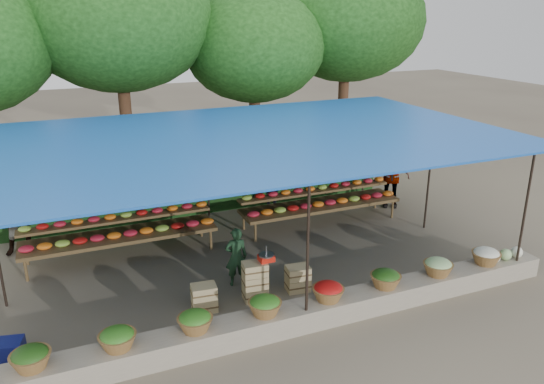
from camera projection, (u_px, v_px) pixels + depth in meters
name	position (u px, v px, depth m)	size (l,w,h in m)	color
ground	(247.00, 261.00, 11.68)	(60.00, 60.00, 0.00)	brown
stone_curb	(302.00, 316.00, 9.23)	(10.60, 0.55, 0.40)	gray
stall_canopy	(244.00, 142.00, 10.86)	(10.80, 6.60, 2.82)	black
produce_baskets	(297.00, 299.00, 9.07)	(8.98, 0.58, 0.34)	brown
netting_backdrop	(205.00, 169.00, 14.01)	(10.60, 0.06, 2.50)	#1D4317
tree_row	(188.00, 29.00, 15.63)	(16.51, 5.50, 7.12)	#3D2716
fruit_table_left	(120.00, 231.00, 11.74)	(4.21, 0.95, 0.93)	#4C3A1E
fruit_table_right	(320.00, 201.00, 13.59)	(4.21, 0.95, 0.93)	#4C3A1E
crate_counter	(254.00, 285.00, 10.03)	(2.38, 0.39, 0.77)	tan
weighing_scale	(266.00, 257.00, 9.95)	(0.29, 0.29, 0.31)	red
vendor_seated	(236.00, 257.00, 10.49)	(0.45, 0.29, 1.23)	#17331D
customer_left	(21.00, 214.00, 11.81)	(0.91, 0.71, 1.86)	slate
customer_mid	(273.00, 181.00, 14.15)	(1.17, 0.67, 1.81)	slate
customer_right	(391.00, 177.00, 14.66)	(1.02, 0.42, 1.73)	slate
blue_crate_front	(6.00, 350.00, 8.37)	(0.52, 0.37, 0.31)	navy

